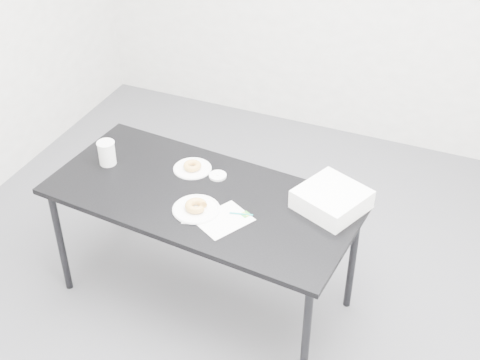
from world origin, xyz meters
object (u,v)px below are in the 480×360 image
at_px(plate_far, 192,169).
at_px(bakery_box, 332,199).
at_px(donut_far, 192,166).
at_px(coffee_cup, 107,153).
at_px(scorecard, 224,220).
at_px(donut_near, 196,206).
at_px(table, 202,203).
at_px(plate_near, 196,209).
at_px(pen, 241,214).

xyz_separation_m(plate_far, bakery_box, (0.83, -0.03, 0.05)).
bearing_deg(donut_far, bakery_box, -2.15).
bearing_deg(coffee_cup, scorecard, -14.31).
relative_size(scorecard, donut_near, 2.25).
bearing_deg(table, donut_near, -71.92).
bearing_deg(plate_near, bakery_box, 24.90).
bearing_deg(plate_far, donut_near, -60.76).
xyz_separation_m(plate_near, donut_far, (-0.18, 0.33, 0.02)).
bearing_deg(bakery_box, scorecard, -123.83).
xyz_separation_m(pen, donut_near, (-0.23, -0.06, 0.02)).
height_order(scorecard, bakery_box, bakery_box).
relative_size(table, scorecard, 6.63).
height_order(scorecard, pen, pen).
bearing_deg(plate_near, donut_far, 119.24).
height_order(table, donut_near, donut_near).
bearing_deg(plate_near, pen, 13.60).
xyz_separation_m(scorecard, donut_near, (-0.17, 0.02, 0.03)).
relative_size(scorecard, bakery_box, 0.82).
xyz_separation_m(plate_near, plate_far, (-0.18, 0.33, -0.00)).
xyz_separation_m(scorecard, plate_far, (-0.35, 0.35, 0.00)).
bearing_deg(donut_near, plate_near, 0.00).
xyz_separation_m(scorecard, coffee_cup, (-0.82, 0.21, 0.07)).
bearing_deg(scorecard, bakery_box, 62.23).
bearing_deg(bakery_box, donut_far, -159.54).
height_order(plate_near, coffee_cup, coffee_cup).
distance_m(scorecard, coffee_cup, 0.85).
height_order(plate_near, plate_far, plate_near).
bearing_deg(bakery_box, table, -143.54).
xyz_separation_m(donut_far, bakery_box, (0.83, -0.03, 0.03)).
height_order(plate_near, bakery_box, bakery_box).
bearing_deg(donut_near, plate_far, 119.24).
height_order(donut_near, plate_far, donut_near).
height_order(scorecard, coffee_cup, coffee_cup).
xyz_separation_m(table, plate_near, (0.03, -0.13, 0.06)).
relative_size(plate_near, donut_far, 2.44).
bearing_deg(donut_near, bakery_box, 24.90).
distance_m(plate_far, coffee_cup, 0.50).
distance_m(scorecard, bakery_box, 0.57).
bearing_deg(scorecard, coffee_cup, -165.63).
bearing_deg(plate_far, bakery_box, -2.15).
bearing_deg(bakery_box, coffee_cup, -152.68).
bearing_deg(pen, plate_near, 179.27).
distance_m(plate_near, bakery_box, 0.71).
relative_size(table, coffee_cup, 12.13).
xyz_separation_m(coffee_cup, bakery_box, (1.30, 0.11, -0.02)).
distance_m(table, coffee_cup, 0.64).
xyz_separation_m(table, scorecard, (0.20, -0.15, 0.06)).
height_order(table, plate_far, plate_far).
bearing_deg(donut_far, donut_near, -60.76).
height_order(donut_near, donut_far, donut_near).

